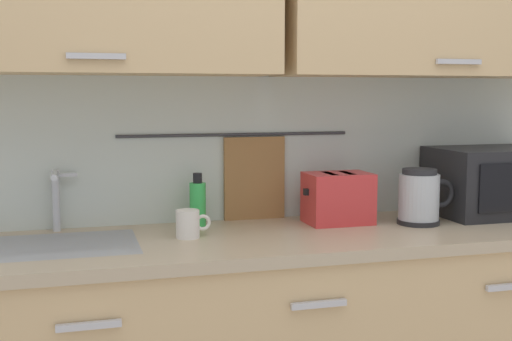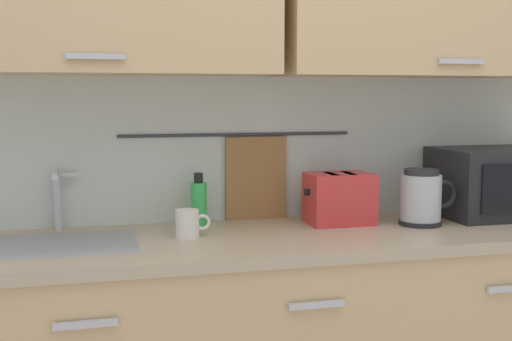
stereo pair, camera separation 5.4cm
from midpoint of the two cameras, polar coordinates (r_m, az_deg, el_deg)
The scene contains 7 objects.
back_wall_assembly at distance 2.48m, azimuth 1.83°, elevation 9.89°, with size 3.70×0.41×2.50m.
sink_faucet at distance 2.39m, azimuth -16.30°, elevation -1.74°, with size 0.09×0.17×0.22m.
microwave at distance 2.78m, azimuth 20.75°, elevation -0.96°, with size 0.46×0.35×0.27m.
electric_kettle at distance 2.51m, azimuth 14.87°, elevation -2.32°, with size 0.23×0.16×0.21m.
dish_soap_bottle at distance 2.42m, azimuth -4.39°, elevation -2.80°, with size 0.06×0.06×0.20m.
mug_near_sink at distance 2.23m, azimuth -5.25°, elevation -4.63°, with size 0.12×0.08×0.09m.
toaster at distance 2.47m, azimuth 7.90°, elevation -2.40°, with size 0.26×0.17×0.19m.
Camera 2 is at (-0.66, -1.85, 1.38)m, focal length 45.86 mm.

